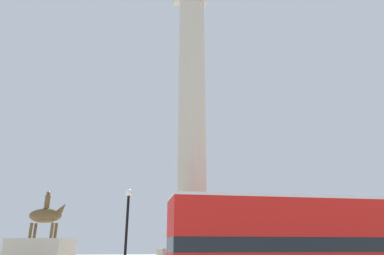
# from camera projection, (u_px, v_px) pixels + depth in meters

# --- Properties ---
(monument_column) EXTENTS (5.24, 5.24, 21.89)m
(monument_column) POSITION_uv_depth(u_px,v_px,m) (192.00, 161.00, 21.43)
(monument_column) COLOR #ADA593
(monument_column) RESTS_ON ground_plane
(bus_a) EXTENTS (11.35, 2.93, 4.31)m
(bus_a) POSITION_uv_depth(u_px,v_px,m) (304.00, 245.00, 14.29)
(bus_a) COLOR red
(bus_a) RESTS_ON ground_plane
(street_lamp) EXTENTS (0.37, 0.37, 5.27)m
(street_lamp) POSITION_uv_depth(u_px,v_px,m) (126.00, 239.00, 17.62)
(street_lamp) COLOR black
(street_lamp) RESTS_ON ground_plane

